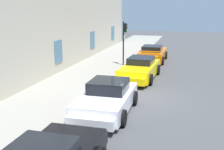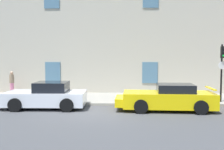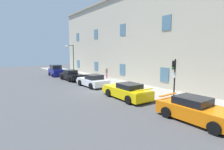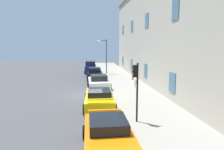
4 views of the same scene
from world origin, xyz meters
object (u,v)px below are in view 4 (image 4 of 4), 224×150
at_px(sportscar_red_lead, 95,74).
at_px(hatchback_parked, 91,68).
at_px(sportscar_white_middle, 99,98).
at_px(sportscar_tail_end, 109,141).
at_px(sportscar_yellow_flank, 98,82).
at_px(traffic_light, 136,82).
at_px(pedestrian_admiring, 133,73).
at_px(street_lamp, 103,50).

distance_m(sportscar_red_lead, hatchback_parked, 5.80).
distance_m(sportscar_white_middle, sportscar_tail_end, 6.56).
relative_size(sportscar_yellow_flank, traffic_light, 1.39).
xyz_separation_m(hatchback_parked, pedestrian_admiring, (7.85, 4.95, 0.12)).
relative_size(sportscar_tail_end, pedestrian_admiring, 3.08).
xyz_separation_m(sportscar_yellow_flank, pedestrian_admiring, (-3.52, 4.41, 0.34)).
xyz_separation_m(street_lamp, pedestrian_admiring, (5.70, 3.12, -2.70)).
bearing_deg(sportscar_yellow_flank, sportscar_red_lead, -178.52).
xyz_separation_m(sportscar_white_middle, street_lamp, (-15.62, 1.62, 3.05)).
xyz_separation_m(sportscar_yellow_flank, street_lamp, (-9.21, 1.30, 3.04)).
bearing_deg(sportscar_yellow_flank, hatchback_parked, -177.33).
distance_m(sportscar_red_lead, sportscar_white_middle, 11.99).
xyz_separation_m(sportscar_yellow_flank, traffic_light, (9.91, 1.47, 1.79)).
bearing_deg(street_lamp, sportscar_red_lead, -21.63).
xyz_separation_m(traffic_light, street_lamp, (-19.12, -0.18, 1.25)).
bearing_deg(traffic_light, street_lamp, -179.47).
height_order(sportscar_red_lead, sportscar_tail_end, sportscar_red_lead).
bearing_deg(sportscar_white_middle, street_lamp, 174.09).
xyz_separation_m(sportscar_white_middle, pedestrian_admiring, (-9.92, 4.74, 0.35)).
bearing_deg(sportscar_white_middle, sportscar_red_lead, 179.15).
height_order(sportscar_yellow_flank, sportscar_white_middle, sportscar_yellow_flank).
bearing_deg(sportscar_tail_end, pedestrian_admiring, 163.91).
bearing_deg(pedestrian_admiring, sportscar_tail_end, -16.09).
bearing_deg(traffic_light, pedestrian_admiring, 167.65).
relative_size(sportscar_red_lead, sportscar_white_middle, 0.97).
height_order(sportscar_red_lead, traffic_light, traffic_light).
relative_size(hatchback_parked, street_lamp, 0.75).
height_order(hatchback_parked, street_lamp, street_lamp).
distance_m(traffic_light, pedestrian_admiring, 13.82).
xyz_separation_m(hatchback_parked, street_lamp, (2.15, 1.83, 2.82)).
bearing_deg(sportscar_tail_end, traffic_light, 149.31).
relative_size(sportscar_yellow_flank, sportscar_white_middle, 0.91).
height_order(hatchback_parked, traffic_light, traffic_light).
bearing_deg(pedestrian_admiring, hatchback_parked, -147.79).
distance_m(sportscar_yellow_flank, sportscar_tail_end, 12.97).
relative_size(sportscar_yellow_flank, street_lamp, 0.92).
bearing_deg(sportscar_yellow_flank, sportscar_white_middle, -2.87).
bearing_deg(traffic_light, sportscar_white_middle, -152.83).
bearing_deg(pedestrian_admiring, street_lamp, -151.31).
bearing_deg(hatchback_parked, sportscar_white_middle, 0.67).
height_order(traffic_light, pedestrian_admiring, traffic_light).
bearing_deg(hatchback_parked, pedestrian_admiring, 32.21).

